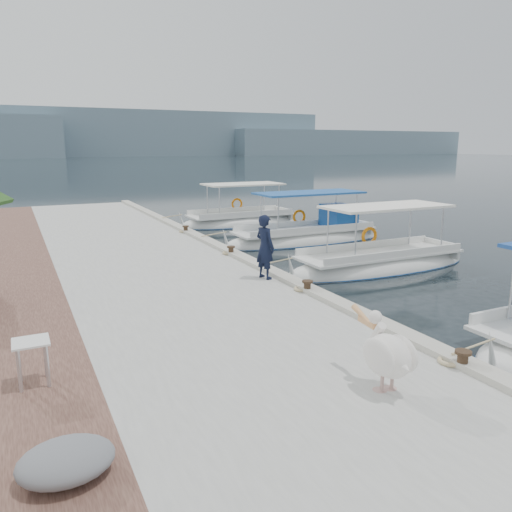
{
  "coord_description": "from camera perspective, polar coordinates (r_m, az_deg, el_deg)",
  "views": [
    {
      "loc": [
        -6.96,
        -9.05,
        4.22
      ],
      "look_at": [
        -1.0,
        3.19,
        1.2
      ],
      "focal_mm": 35.0,
      "sensor_mm": 36.0,
      "label": 1
    }
  ],
  "objects": [
    {
      "name": "ground",
      "position": [
        12.17,
        10.98,
        -8.02
      ],
      "size": [
        400.0,
        400.0,
        0.0
      ],
      "primitive_type": "plane",
      "color": "black",
      "rests_on": "ground"
    },
    {
      "name": "concrete_quay",
      "position": [
        15.12,
        -9.88,
        -2.9
      ],
      "size": [
        6.0,
        40.0,
        0.5
      ],
      "primitive_type": "cube",
      "color": "#A1A19B",
      "rests_on": "ground"
    },
    {
      "name": "quay_curb",
      "position": [
        16.0,
        -0.33,
        -0.71
      ],
      "size": [
        0.44,
        40.0,
        0.12
      ],
      "primitive_type": "cube",
      "color": "#ACA899",
      "rests_on": "concrete_quay"
    },
    {
      "name": "distant_hills",
      "position": [
        213.72,
        -16.54,
        12.92
      ],
      "size": [
        330.0,
        60.0,
        18.0
      ],
      "color": "slate",
      "rests_on": "ground"
    },
    {
      "name": "fishing_caique_c",
      "position": [
        17.89,
        13.91,
        -1.1
      ],
      "size": [
        7.41,
        2.12,
        2.83
      ],
      "color": "silver",
      "rests_on": "ground"
    },
    {
      "name": "fishing_caique_d",
      "position": [
        22.4,
        5.82,
        2.06
      ],
      "size": [
        7.96,
        2.16,
        2.83
      ],
      "color": "silver",
      "rests_on": "ground"
    },
    {
      "name": "fishing_caique_e",
      "position": [
        27.25,
        -1.79,
        3.86
      ],
      "size": [
        6.95,
        2.4,
        2.83
      ],
      "color": "silver",
      "rests_on": "ground"
    },
    {
      "name": "mooring_bollards",
      "position": [
        12.94,
        5.88,
        -3.38
      ],
      "size": [
        0.28,
        20.28,
        0.33
      ],
      "color": "black",
      "rests_on": "concrete_quay"
    },
    {
      "name": "pelican",
      "position": [
        8.05,
        14.78,
        -10.69
      ],
      "size": [
        0.6,
        1.52,
        1.17
      ],
      "color": "tan",
      "rests_on": "concrete_quay"
    },
    {
      "name": "fisherman",
      "position": [
        14.11,
        1.03,
        1.05
      ],
      "size": [
        0.59,
        0.76,
        1.83
      ],
      "primitive_type": "imported",
      "rotation": [
        0.0,
        0.0,
        1.83
      ],
      "color": "black",
      "rests_on": "concrete_quay"
    },
    {
      "name": "tarp_bundle",
      "position": [
        6.52,
        -20.88,
        -21.05
      ],
      "size": [
        1.1,
        0.9,
        0.4
      ],
      "primitive_type": "ellipsoid",
      "color": "slate",
      "rests_on": "cobblestone_strip"
    },
    {
      "name": "folding_table",
      "position": [
        8.74,
        -24.25,
        -10.1
      ],
      "size": [
        0.55,
        0.55,
        0.73
      ],
      "color": "silver",
      "rests_on": "cobblestone_strip"
    }
  ]
}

